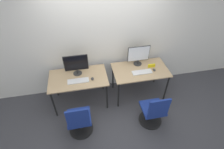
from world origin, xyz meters
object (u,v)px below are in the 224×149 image
Objects in this scene: monitor_right at (139,55)px; monitor_left at (76,64)px; mouse_right at (154,70)px; office_chair_right at (153,112)px; office_chair_left at (80,121)px; mouse_left at (92,79)px; keyboard_right at (142,72)px; keyboard_left at (78,81)px.

monitor_left is at bearing -176.85° from monitor_right.
office_chair_right is at bearing -108.21° from mouse_right.
office_chair_left is at bearing -93.64° from monitor_left.
mouse_right is 0.10× the size of office_chair_right.
office_chair_right is (1.10, -0.76, -0.42)m from mouse_left.
keyboard_right is at bearing 91.74° from office_chair_right.
mouse_right is (1.36, 0.03, 0.00)m from mouse_left.
keyboard_left is at bearing -179.48° from keyboard_right.
keyboard_left is 0.87× the size of monitor_right.
keyboard_right is (1.08, 0.01, -0.01)m from mouse_left.
office_chair_left is 9.62× the size of mouse_right.
office_chair_right reaches higher than mouse_right.
monitor_right reaches higher than mouse_left.
keyboard_left is 0.50× the size of office_chair_right.
office_chair_left is 1.46m from office_chair_right.
monitor_left is 1.69m from mouse_right.
mouse_left is 1.40m from office_chair_right.
mouse_right is at bearing 22.79° from office_chair_left.
office_chair_left is 1.73× the size of monitor_right.
monitor_right is (1.08, 0.33, 0.23)m from mouse_left.
office_chair_right is (1.46, -0.07, 0.00)m from office_chair_left.
keyboard_right is (1.43, 0.70, 0.41)m from office_chair_left.
keyboard_right is 0.28m from mouse_right.
monitor_right is 0.58× the size of office_chair_right.
monitor_left is 5.57× the size of mouse_left.
office_chair_right reaches higher than mouse_left.
keyboard_right is (1.37, 0.01, 0.00)m from keyboard_left.
keyboard_left is 4.83× the size of mouse_right.
mouse_left is 0.88m from office_chair_left.
mouse_left is (0.29, 0.00, 0.01)m from keyboard_left.
monitor_left is 1.41m from keyboard_right.
office_chair_right is (-0.26, -0.79, -0.42)m from mouse_right.
mouse_left is 0.10× the size of office_chair_left.
mouse_right is at bearing 71.79° from office_chair_right.
office_chair_right is at bearing -2.69° from office_chair_left.
monitor_left is 0.58× the size of office_chair_left.
mouse_left is at bearing -179.43° from keyboard_right.
monitor_right is at bearing 90.00° from keyboard_right.
keyboard_left is 0.50× the size of office_chair_left.
mouse_left is 0.21× the size of keyboard_right.
monitor_left and monitor_right have the same top height.
mouse_left is 1.15m from monitor_right.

